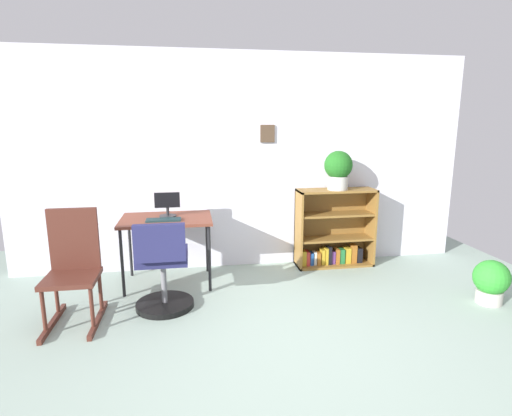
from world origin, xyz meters
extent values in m
plane|color=#92A99B|center=(0.00, 0.00, 0.00)|extent=(6.24, 6.24, 0.00)
cube|color=silver|center=(0.00, 2.15, 1.21)|extent=(5.20, 0.10, 2.41)
cube|color=#483626|center=(0.25, 2.09, 1.53)|extent=(0.16, 0.02, 0.19)
cube|color=brown|center=(-0.87, 1.68, 0.69)|extent=(0.91, 0.63, 0.03)
cylinder|color=black|center=(-1.29, 1.41, 0.34)|extent=(0.03, 0.03, 0.67)
cylinder|color=black|center=(-0.46, 1.41, 0.34)|extent=(0.03, 0.03, 0.67)
cylinder|color=black|center=(-1.29, 1.95, 0.34)|extent=(0.03, 0.03, 0.67)
cylinder|color=black|center=(-0.46, 1.95, 0.34)|extent=(0.03, 0.03, 0.67)
cylinder|color=#262628|center=(-0.86, 1.75, 0.71)|extent=(0.17, 0.17, 0.01)
cylinder|color=#262628|center=(-0.86, 1.75, 0.76)|extent=(0.03, 0.03, 0.08)
cube|color=black|center=(-0.86, 1.74, 0.88)|extent=(0.25, 0.02, 0.16)
cube|color=#1A3235|center=(-0.89, 1.56, 0.71)|extent=(0.34, 0.14, 0.02)
cylinder|color=black|center=(-0.88, 1.10, 0.03)|extent=(0.52, 0.52, 0.05)
cylinder|color=slate|center=(-0.88, 1.10, 0.25)|extent=(0.05, 0.05, 0.40)
cube|color=navy|center=(-0.88, 1.10, 0.49)|extent=(0.44, 0.44, 0.08)
cube|color=navy|center=(-0.88, 0.85, 0.68)|extent=(0.42, 0.07, 0.31)
cube|color=#4F261C|center=(-1.79, 0.91, 0.02)|extent=(0.04, 0.64, 0.04)
cube|color=#4F261C|center=(-1.43, 0.91, 0.02)|extent=(0.04, 0.64, 0.04)
cylinder|color=#4F261C|center=(-1.79, 0.75, 0.21)|extent=(0.03, 0.03, 0.34)
cylinder|color=#4F261C|center=(-1.43, 0.75, 0.21)|extent=(0.03, 0.03, 0.34)
cylinder|color=#4F261C|center=(-1.79, 1.07, 0.21)|extent=(0.03, 0.03, 0.34)
cylinder|color=#4F261C|center=(-1.43, 1.07, 0.21)|extent=(0.03, 0.03, 0.34)
cube|color=#4F261C|center=(-1.61, 0.91, 0.40)|extent=(0.42, 0.40, 0.04)
cube|color=#4F261C|center=(-1.61, 1.09, 0.69)|extent=(0.40, 0.04, 0.53)
cube|color=brown|center=(0.59, 1.92, 0.45)|extent=(0.02, 0.30, 0.90)
cube|color=brown|center=(1.46, 1.92, 0.45)|extent=(0.02, 0.30, 0.90)
cube|color=brown|center=(1.03, 1.92, 0.89)|extent=(0.90, 0.30, 0.02)
cube|color=brown|center=(1.03, 1.92, 0.01)|extent=(0.90, 0.30, 0.02)
cube|color=brown|center=(1.03, 2.06, 0.45)|extent=(0.90, 0.02, 0.90)
cube|color=brown|center=(1.03, 1.92, 0.33)|extent=(0.85, 0.28, 0.02)
cube|color=brown|center=(1.03, 1.92, 0.62)|extent=(0.85, 0.28, 0.02)
cube|color=#B79323|center=(0.64, 1.91, 0.11)|extent=(0.06, 0.12, 0.17)
cube|color=#B22D28|center=(0.70, 1.91, 0.11)|extent=(0.04, 0.12, 0.17)
cube|color=#1E478C|center=(0.74, 1.91, 0.10)|extent=(0.04, 0.11, 0.15)
cube|color=beige|center=(0.79, 1.91, 0.10)|extent=(0.03, 0.09, 0.16)
cube|color=#99591E|center=(0.83, 1.91, 0.10)|extent=(0.04, 0.13, 0.15)
cube|color=#B79323|center=(0.88, 1.91, 0.11)|extent=(0.04, 0.11, 0.18)
cube|color=#B79323|center=(0.92, 1.91, 0.12)|extent=(0.03, 0.13, 0.20)
cube|color=black|center=(0.96, 1.91, 0.13)|extent=(0.04, 0.12, 0.21)
cube|color=#593372|center=(1.01, 1.91, 0.10)|extent=(0.05, 0.09, 0.15)
cube|color=#99591E|center=(1.06, 1.91, 0.11)|extent=(0.04, 0.12, 0.18)
cube|color=#237238|center=(1.11, 1.91, 0.11)|extent=(0.06, 0.11, 0.17)
cube|color=#B79323|center=(1.19, 1.91, 0.12)|extent=(0.06, 0.11, 0.19)
cube|color=#99591E|center=(1.26, 1.91, 0.13)|extent=(0.06, 0.11, 0.22)
cube|color=black|center=(1.33, 1.91, 0.11)|extent=(0.06, 0.11, 0.17)
cylinder|color=#B7B2A8|center=(1.03, 1.90, 0.98)|extent=(0.23, 0.23, 0.15)
sphere|color=#1D5E1B|center=(1.03, 1.90, 1.19)|extent=(0.32, 0.32, 0.32)
cylinder|color=#B7B2A8|center=(2.10, 0.70, 0.06)|extent=(0.23, 0.23, 0.13)
sphere|color=green|center=(2.10, 0.70, 0.25)|extent=(0.32, 0.32, 0.32)
camera|label=1|loc=(-0.62, -2.38, 1.64)|focal=28.12mm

